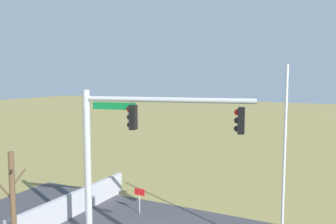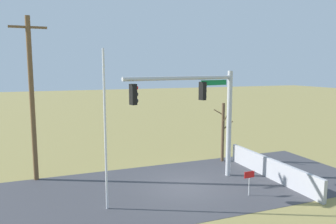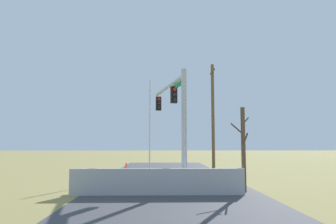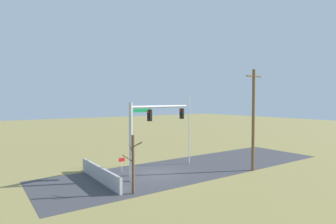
{
  "view_description": "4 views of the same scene",
  "coord_description": "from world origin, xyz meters",
  "px_view_note": "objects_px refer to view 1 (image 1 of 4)",
  "views": [
    {
      "loc": [
        -6.34,
        11.69,
        6.58
      ],
      "look_at": [
        -0.11,
        -0.5,
        5.19
      ],
      "focal_mm": 37.75,
      "sensor_mm": 36.0,
      "label": 1
    },
    {
      "loc": [
        -6.77,
        -14.94,
        6.17
      ],
      "look_at": [
        -1.29,
        -0.75,
        4.11
      ],
      "focal_mm": 34.46,
      "sensor_mm": 36.0,
      "label": 2
    },
    {
      "loc": [
        18.81,
        -0.59,
        2.23
      ],
      "look_at": [
        -0.67,
        -0.06,
        4.18
      ],
      "focal_mm": 33.65,
      "sensor_mm": 36.0,
      "label": 3
    },
    {
      "loc": [
        12.59,
        19.39,
        6.16
      ],
      "look_at": [
        -0.81,
        0.21,
        5.22
      ],
      "focal_mm": 29.4,
      "sensor_mm": 36.0,
      "label": 4
    }
  ],
  "objects_px": {
    "bare_tree": "(13,204)",
    "signal_mast": "(130,136)",
    "flagpole": "(284,162)",
    "open_sign": "(140,195)"
  },
  "relations": [
    {
      "from": "bare_tree",
      "to": "open_sign",
      "type": "distance_m",
      "value": 6.02
    },
    {
      "from": "signal_mast",
      "to": "flagpole",
      "type": "xyz_separation_m",
      "value": [
        -5.57,
        -1.57,
        -0.73
      ]
    },
    {
      "from": "signal_mast",
      "to": "flagpole",
      "type": "relative_size",
      "value": 0.94
    },
    {
      "from": "signal_mast",
      "to": "flagpole",
      "type": "distance_m",
      "value": 5.84
    },
    {
      "from": "flagpole",
      "to": "open_sign",
      "type": "bearing_deg",
      "value": -8.35
    },
    {
      "from": "flagpole",
      "to": "bare_tree",
      "type": "bearing_deg",
      "value": 28.34
    },
    {
      "from": "bare_tree",
      "to": "signal_mast",
      "type": "bearing_deg",
      "value": -134.54
    },
    {
      "from": "signal_mast",
      "to": "bare_tree",
      "type": "bearing_deg",
      "value": 45.46
    },
    {
      "from": "flagpole",
      "to": "open_sign",
      "type": "height_order",
      "value": "flagpole"
    },
    {
      "from": "signal_mast",
      "to": "bare_tree",
      "type": "distance_m",
      "value": 4.83
    }
  ]
}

